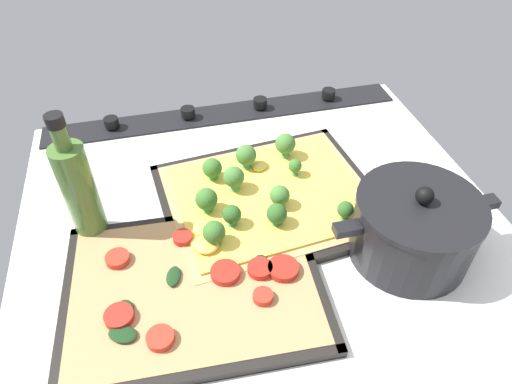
# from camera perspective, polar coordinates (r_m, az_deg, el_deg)

# --- Properties ---
(ground_plane) EXTENTS (0.75, 0.70, 0.03)m
(ground_plane) POSITION_cam_1_polar(r_m,az_deg,el_deg) (0.72, 0.89, -4.60)
(ground_plane) COLOR silver
(stove_control_panel) EXTENTS (0.72, 0.07, 0.03)m
(stove_control_panel) POSITION_cam_1_polar(r_m,az_deg,el_deg) (0.95, -3.93, 9.95)
(stove_control_panel) COLOR black
(stove_control_panel) RESTS_ON ground_plane
(baking_tray_front) EXTENTS (0.37, 0.32, 0.01)m
(baking_tray_front) POSITION_cam_1_polar(r_m,az_deg,el_deg) (0.74, 1.76, -1.10)
(baking_tray_front) COLOR black
(baking_tray_front) RESTS_ON ground_plane
(broccoli_pizza) EXTENTS (0.34, 0.29, 0.06)m
(broccoli_pizza) POSITION_cam_1_polar(r_m,az_deg,el_deg) (0.73, 1.00, -0.31)
(broccoli_pizza) COLOR tan
(broccoli_pizza) RESTS_ON baking_tray_front
(baking_tray_back) EXTENTS (0.36, 0.28, 0.01)m
(baking_tray_back) POSITION_cam_1_polar(r_m,az_deg,el_deg) (0.64, -7.80, -11.76)
(baking_tray_back) COLOR black
(baking_tray_back) RESTS_ON ground_plane
(veggie_pizza_back) EXTENTS (0.33, 0.26, 0.02)m
(veggie_pizza_back) POSITION_cam_1_polar(r_m,az_deg,el_deg) (0.63, -7.59, -11.40)
(veggie_pizza_back) COLOR tan
(veggie_pizza_back) RESTS_ON baking_tray_back
(cooking_pot) EXTENTS (0.24, 0.17, 0.12)m
(cooking_pot) POSITION_cam_1_polar(r_m,az_deg,el_deg) (0.67, 19.14, -4.25)
(cooking_pot) COLOR black
(cooking_pot) RESTS_ON ground_plane
(oil_bottle) EXTENTS (0.05, 0.05, 0.21)m
(oil_bottle) POSITION_cam_1_polar(r_m,az_deg,el_deg) (0.68, -21.24, 0.24)
(oil_bottle) COLOR #476B2D
(oil_bottle) RESTS_ON ground_plane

